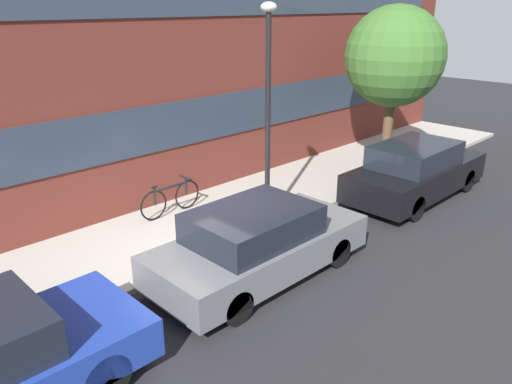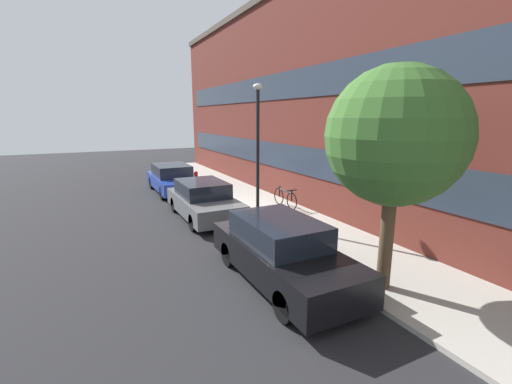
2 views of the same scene
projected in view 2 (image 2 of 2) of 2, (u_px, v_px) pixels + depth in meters
The scene contains 10 objects.
ground_plane at pixel (226, 211), 13.66m from camera, with size 56.00×56.00×0.00m, color #232326.
sidewalk_strip at pixel (258, 205), 14.29m from camera, with size 28.00×2.94×0.11m.
rowhouse_facade at pixel (300, 96), 14.16m from camera, with size 28.00×1.02×9.01m.
parked_car_blue at pixel (173, 179), 16.93m from camera, with size 4.37×1.79×1.36m.
parked_car_grey at pixel (203, 200), 12.66m from camera, with size 4.19×1.78×1.36m.
parked_car_black at pixel (281, 251), 7.73m from camera, with size 4.37×1.70×1.45m.
fire_hydrant at pixel (196, 178), 18.32m from camera, with size 0.52×0.29×0.73m.
bicycle at pixel (285, 198), 13.75m from camera, with size 1.65×0.44×0.80m.
street_tree at pixel (395, 137), 6.71m from camera, with size 2.77×2.77×4.59m.
lamp_post at pixel (258, 139), 11.31m from camera, with size 0.32×0.32×4.62m.
Camera 2 is at (12.32, -4.81, 3.71)m, focal length 24.00 mm.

